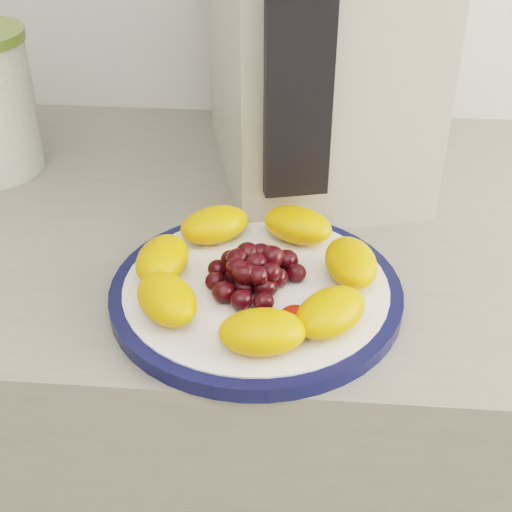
{
  "coord_description": "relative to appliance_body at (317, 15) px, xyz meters",
  "views": [
    {
      "loc": [
        0.11,
        0.48,
        1.32
      ],
      "look_at": [
        0.07,
        1.03,
        0.95
      ],
      "focal_mm": 50.0,
      "sensor_mm": 36.0,
      "label": 1
    }
  ],
  "objects": [
    {
      "name": "appliance_body",
      "position": [
        0.0,
        0.0,
        0.0
      ],
      "size": [
        0.29,
        0.36,
        0.39
      ],
      "primitive_type": "cube",
      "rotation": [
        0.0,
        0.0,
        0.24
      ],
      "color": "#ACA794",
      "rests_on": "counter"
    },
    {
      "name": "plate_face",
      "position": [
        -0.05,
        -0.29,
        -0.19
      ],
      "size": [
        0.25,
        0.25,
        0.02
      ],
      "primitive_type": "cylinder",
      "color": "white",
      "rests_on": "counter"
    },
    {
      "name": "plate_rim",
      "position": [
        -0.05,
        -0.29,
        -0.19
      ],
      "size": [
        0.28,
        0.28,
        0.01
      ],
      "primitive_type": "cylinder",
      "color": "#0A0F37",
      "rests_on": "counter"
    },
    {
      "name": "cabinet_face",
      "position": [
        -0.11,
        -0.12,
        -0.67
      ],
      "size": [
        3.48,
        0.58,
        0.84
      ],
      "primitive_type": "cube",
      "color": "#A17E52",
      "rests_on": "floor"
    },
    {
      "name": "appliance_panel",
      "position": [
        -0.02,
        -0.17,
        0.01
      ],
      "size": [
        0.07,
        0.04,
        0.29
      ],
      "primitive_type": "cube",
      "rotation": [
        0.0,
        0.0,
        0.24
      ],
      "color": "black",
      "rests_on": "appliance_body"
    },
    {
      "name": "fruit_plate",
      "position": [
        -0.05,
        -0.29,
        -0.16
      ],
      "size": [
        0.24,
        0.24,
        0.04
      ],
      "color": "orange",
      "rests_on": "plate_face"
    },
    {
      "name": "counter",
      "position": [
        -0.11,
        -0.12,
        -0.64
      ],
      "size": [
        3.5,
        0.6,
        0.9
      ],
      "primitive_type": "cube",
      "color": "gray",
      "rests_on": "floor"
    }
  ]
}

